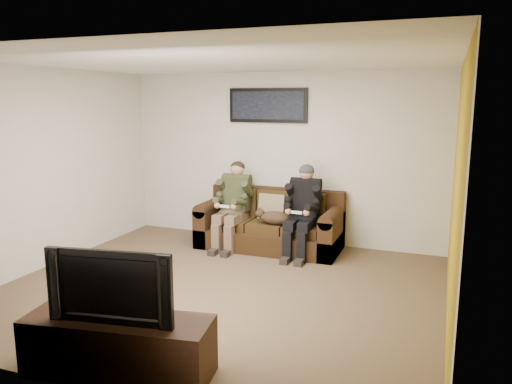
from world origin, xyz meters
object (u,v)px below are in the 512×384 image
at_px(person_left, 233,200).
at_px(person_right, 303,205).
at_px(sofa, 271,226).
at_px(tv_stand, 119,346).
at_px(television, 115,283).
at_px(framed_poster, 268,105).
at_px(cat, 274,217).

bearing_deg(person_left, person_right, 0.02).
height_order(sofa, tv_stand, sofa).
xyz_separation_m(person_left, television, (0.57, -3.60, 0.06)).
xyz_separation_m(sofa, framed_poster, (-0.20, 0.39, 1.78)).
distance_m(cat, framed_poster, 1.73).
relative_size(person_left, person_right, 0.99).
xyz_separation_m(person_right, framed_poster, (-0.74, 0.57, 1.38)).
bearing_deg(sofa, television, -89.56).
bearing_deg(sofa, tv_stand, -89.56).
relative_size(person_right, tv_stand, 0.84).
bearing_deg(sofa, person_right, -17.95).
bearing_deg(person_right, person_left, -179.98).
relative_size(cat, television, 0.64).
xyz_separation_m(sofa, cat, (0.13, -0.24, 0.20)).
bearing_deg(cat, person_right, 9.24).
bearing_deg(cat, framed_poster, 117.42).
bearing_deg(person_left, tv_stand, -81.04).
relative_size(sofa, person_right, 1.63).
height_order(person_left, tv_stand, person_left).
bearing_deg(framed_poster, person_right, -37.45).
bearing_deg(tv_stand, sofa, 81.08).
xyz_separation_m(cat, tv_stand, (-0.10, -3.53, -0.28)).
distance_m(person_left, framed_poster, 1.54).
bearing_deg(television, person_left, 89.60).
distance_m(sofa, television, 3.80).
relative_size(cat, framed_poster, 0.53).
bearing_deg(television, cat, 79.04).
xyz_separation_m(person_left, person_right, (1.08, 0.00, 0.00)).
distance_m(sofa, framed_poster, 1.83).
bearing_deg(cat, person_left, 174.32).
height_order(framed_poster, television, framed_poster).
relative_size(person_left, tv_stand, 0.84).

